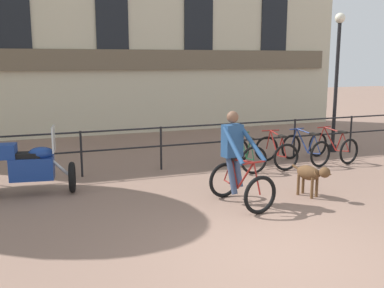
{
  "coord_description": "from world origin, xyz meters",
  "views": [
    {
      "loc": [
        -3.08,
        -4.92,
        2.63
      ],
      "look_at": [
        -0.1,
        2.86,
        1.05
      ],
      "focal_mm": 42.0,
      "sensor_mm": 36.0,
      "label": 1
    }
  ],
  "objects_px": {
    "parked_bicycle_mid_left": "(276,152)",
    "parked_bicycle_near_lamp": "(245,154)",
    "dog": "(312,174)",
    "street_lamp": "(337,75)",
    "cyclist_with_bike": "(237,163)",
    "parked_bicycle_far_end": "(333,147)",
    "parked_motorcycle": "(31,167)",
    "parked_bicycle_mid_right": "(305,149)"
  },
  "relations": [
    {
      "from": "parked_motorcycle",
      "to": "parked_bicycle_mid_right",
      "type": "distance_m",
      "value": 6.63
    },
    {
      "from": "cyclist_with_bike",
      "to": "dog",
      "type": "bearing_deg",
      "value": -15.35
    },
    {
      "from": "cyclist_with_bike",
      "to": "parked_bicycle_far_end",
      "type": "relative_size",
      "value": 1.41
    },
    {
      "from": "parked_bicycle_mid_left",
      "to": "parked_bicycle_far_end",
      "type": "distance_m",
      "value": 1.73
    },
    {
      "from": "parked_bicycle_far_end",
      "to": "cyclist_with_bike",
      "type": "bearing_deg",
      "value": 20.49
    },
    {
      "from": "parked_motorcycle",
      "to": "parked_bicycle_mid_right",
      "type": "bearing_deg",
      "value": -77.61
    },
    {
      "from": "street_lamp",
      "to": "parked_motorcycle",
      "type": "bearing_deg",
      "value": -170.85
    },
    {
      "from": "parked_motorcycle",
      "to": "street_lamp",
      "type": "height_order",
      "value": "street_lamp"
    },
    {
      "from": "parked_bicycle_mid_right",
      "to": "parked_motorcycle",
      "type": "bearing_deg",
      "value": -5.41
    },
    {
      "from": "dog",
      "to": "parked_bicycle_mid_left",
      "type": "xyz_separation_m",
      "value": [
        0.73,
        2.47,
        -0.1
      ]
    },
    {
      "from": "parked_bicycle_mid_left",
      "to": "street_lamp",
      "type": "relative_size",
      "value": 0.3
    },
    {
      "from": "cyclist_with_bike",
      "to": "street_lamp",
      "type": "relative_size",
      "value": 0.44
    },
    {
      "from": "parked_bicycle_far_end",
      "to": "parked_bicycle_near_lamp",
      "type": "bearing_deg",
      "value": -9.64
    },
    {
      "from": "cyclist_with_bike",
      "to": "street_lamp",
      "type": "bearing_deg",
      "value": 25.73
    },
    {
      "from": "parked_bicycle_mid_right",
      "to": "parked_bicycle_far_end",
      "type": "xyz_separation_m",
      "value": [
        0.86,
        0.0,
        -0.0
      ]
    },
    {
      "from": "dog",
      "to": "parked_bicycle_near_lamp",
      "type": "bearing_deg",
      "value": 73.59
    },
    {
      "from": "parked_bicycle_mid_right",
      "to": "street_lamp",
      "type": "bearing_deg",
      "value": -158.49
    },
    {
      "from": "parked_bicycle_mid_right",
      "to": "parked_bicycle_far_end",
      "type": "bearing_deg",
      "value": 171.18
    },
    {
      "from": "cyclist_with_bike",
      "to": "street_lamp",
      "type": "distance_m",
      "value": 5.86
    },
    {
      "from": "parked_bicycle_far_end",
      "to": "street_lamp",
      "type": "distance_m",
      "value": 2.17
    },
    {
      "from": "cyclist_with_bike",
      "to": "parked_motorcycle",
      "type": "bearing_deg",
      "value": 142.69
    },
    {
      "from": "cyclist_with_bike",
      "to": "parked_bicycle_near_lamp",
      "type": "distance_m",
      "value": 2.71
    },
    {
      "from": "parked_bicycle_mid_right",
      "to": "street_lamp",
      "type": "height_order",
      "value": "street_lamp"
    },
    {
      "from": "parked_bicycle_mid_right",
      "to": "street_lamp",
      "type": "distance_m",
      "value": 2.59
    },
    {
      "from": "parked_bicycle_mid_left",
      "to": "parked_bicycle_near_lamp",
      "type": "bearing_deg",
      "value": 4.2
    },
    {
      "from": "dog",
      "to": "street_lamp",
      "type": "distance_m",
      "value": 4.96
    },
    {
      "from": "parked_bicycle_mid_left",
      "to": "street_lamp",
      "type": "height_order",
      "value": "street_lamp"
    },
    {
      "from": "dog",
      "to": "street_lamp",
      "type": "height_order",
      "value": "street_lamp"
    },
    {
      "from": "parked_bicycle_far_end",
      "to": "street_lamp",
      "type": "xyz_separation_m",
      "value": [
        0.72,
        0.93,
        1.83
      ]
    },
    {
      "from": "parked_bicycle_near_lamp",
      "to": "street_lamp",
      "type": "bearing_deg",
      "value": -159.54
    },
    {
      "from": "cyclist_with_bike",
      "to": "street_lamp",
      "type": "height_order",
      "value": "street_lamp"
    },
    {
      "from": "cyclist_with_bike",
      "to": "parked_bicycle_mid_left",
      "type": "relative_size",
      "value": 1.47
    },
    {
      "from": "parked_motorcycle",
      "to": "cyclist_with_bike",
      "type": "bearing_deg",
      "value": -109.5
    },
    {
      "from": "cyclist_with_bike",
      "to": "parked_motorcycle",
      "type": "xyz_separation_m",
      "value": [
        -3.51,
        1.91,
        -0.2
      ]
    },
    {
      "from": "dog",
      "to": "parked_bicycle_far_end",
      "type": "bearing_deg",
      "value": 25.65
    },
    {
      "from": "parked_motorcycle",
      "to": "street_lamp",
      "type": "xyz_separation_m",
      "value": [
        8.2,
        1.32,
        1.62
      ]
    },
    {
      "from": "parked_bicycle_mid_left",
      "to": "dog",
      "type": "bearing_deg",
      "value": 77.85
    },
    {
      "from": "parked_bicycle_near_lamp",
      "to": "parked_bicycle_far_end",
      "type": "distance_m",
      "value": 2.59
    },
    {
      "from": "cyclist_with_bike",
      "to": "parked_bicycle_mid_left",
      "type": "xyz_separation_m",
      "value": [
        2.24,
        2.3,
        -0.41
      ]
    },
    {
      "from": "cyclist_with_bike",
      "to": "parked_bicycle_mid_right",
      "type": "bearing_deg",
      "value": 27.73
    },
    {
      "from": "dog",
      "to": "parked_motorcycle",
      "type": "relative_size",
      "value": 0.52
    },
    {
      "from": "parked_bicycle_mid_left",
      "to": "parked_bicycle_mid_right",
      "type": "relative_size",
      "value": 0.96
    }
  ]
}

